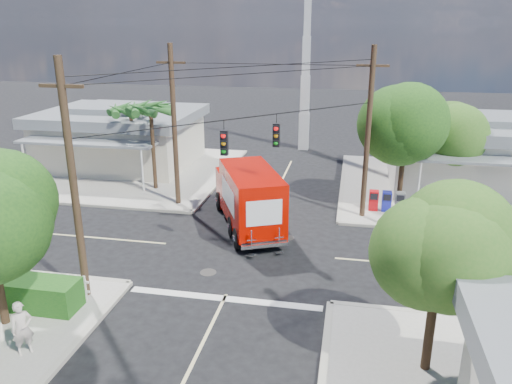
# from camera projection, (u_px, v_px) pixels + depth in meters

# --- Properties ---
(ground) EXTENTS (120.00, 120.00, 0.00)m
(ground) POSITION_uv_depth(u_px,v_px,m) (248.00, 251.00, 23.05)
(ground) COLOR black
(ground) RESTS_ON ground
(sidewalk_ne) EXTENTS (14.12, 14.12, 0.14)m
(sidewalk_ne) POSITION_uv_depth(u_px,v_px,m) (454.00, 190.00, 31.15)
(sidewalk_ne) COLOR #A19C92
(sidewalk_ne) RESTS_ON ground
(sidewalk_nw) EXTENTS (14.12, 14.12, 0.14)m
(sidewalk_nw) POSITION_uv_depth(u_px,v_px,m) (129.00, 171.00, 35.11)
(sidewalk_nw) COLOR #A19C92
(sidewalk_nw) RESTS_ON ground
(road_markings) EXTENTS (32.00, 32.00, 0.01)m
(road_markings) POSITION_uv_depth(u_px,v_px,m) (241.00, 265.00, 21.68)
(road_markings) COLOR beige
(road_markings) RESTS_ON ground
(building_ne) EXTENTS (11.80, 10.20, 4.50)m
(building_ne) POSITION_uv_depth(u_px,v_px,m) (483.00, 152.00, 31.14)
(building_ne) COLOR white
(building_ne) RESTS_ON sidewalk_ne
(building_nw) EXTENTS (10.80, 10.20, 4.30)m
(building_nw) POSITION_uv_depth(u_px,v_px,m) (121.00, 136.00, 36.09)
(building_nw) COLOR beige
(building_nw) RESTS_ON sidewalk_nw
(radio_tower) EXTENTS (0.80, 0.80, 17.00)m
(radio_tower) POSITION_uv_depth(u_px,v_px,m) (306.00, 80.00, 39.71)
(radio_tower) COLOR silver
(radio_tower) RESTS_ON ground
(tree_ne_front) EXTENTS (4.21, 4.14, 6.66)m
(tree_ne_front) POSITION_uv_depth(u_px,v_px,m) (406.00, 126.00, 26.47)
(tree_ne_front) COLOR #422D1C
(tree_ne_front) RESTS_ON sidewalk_ne
(tree_ne_back) EXTENTS (3.77, 3.66, 5.82)m
(tree_ne_back) POSITION_uv_depth(u_px,v_px,m) (449.00, 131.00, 28.23)
(tree_ne_back) COLOR #422D1C
(tree_ne_back) RESTS_ON sidewalk_ne
(tree_se) EXTENTS (3.67, 3.54, 5.62)m
(tree_se) POSITION_uv_depth(u_px,v_px,m) (441.00, 251.00, 13.74)
(tree_se) COLOR #422D1C
(tree_se) RESTS_ON sidewalk_se
(palm_nw_front) EXTENTS (3.01, 3.08, 5.59)m
(palm_nw_front) POSITION_uv_depth(u_px,v_px,m) (151.00, 110.00, 29.75)
(palm_nw_front) COLOR #422D1C
(palm_nw_front) RESTS_ON sidewalk_nw
(palm_nw_back) EXTENTS (3.01, 3.08, 5.19)m
(palm_nw_back) POSITION_uv_depth(u_px,v_px,m) (130.00, 111.00, 31.63)
(palm_nw_back) COLOR #422D1C
(palm_nw_back) RESTS_ON sidewalk_nw
(utility_poles) EXTENTS (12.00, 10.68, 9.00)m
(utility_poles) POSITION_uv_depth(u_px,v_px,m) (221.00, 143.00, 23.32)
(utility_poles) COLOR #473321
(utility_poles) RESTS_ON ground
(picket_fence) EXTENTS (5.94, 0.06, 1.00)m
(picket_fence) POSITION_uv_depth(u_px,v_px,m) (18.00, 280.00, 19.05)
(picket_fence) COLOR silver
(picket_fence) RESTS_ON sidewalk_sw
(vending_boxes) EXTENTS (1.90, 0.50, 1.10)m
(vending_boxes) POSITION_uv_depth(u_px,v_px,m) (387.00, 201.00, 27.40)
(vending_boxes) COLOR #BC0A10
(vending_boxes) RESTS_ON sidewalk_ne
(delivery_truck) EXTENTS (4.99, 7.61, 3.20)m
(delivery_truck) POSITION_uv_depth(u_px,v_px,m) (248.00, 197.00, 25.26)
(delivery_truck) COLOR black
(delivery_truck) RESTS_ON ground
(pedestrian) EXTENTS (0.77, 0.77, 1.79)m
(pedestrian) POSITION_uv_depth(u_px,v_px,m) (22.00, 328.00, 15.42)
(pedestrian) COLOR beige
(pedestrian) RESTS_ON sidewalk_sw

